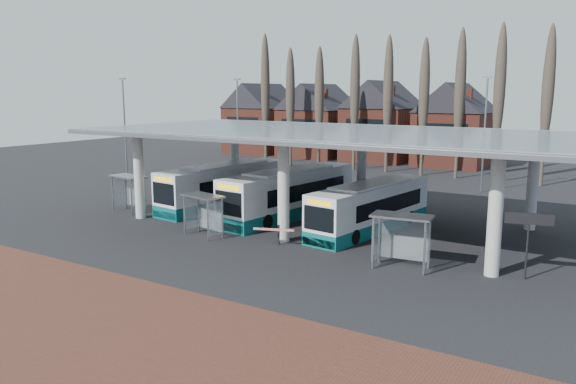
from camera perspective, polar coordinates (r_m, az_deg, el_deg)
The scene contains 16 objects.
ground at distance 31.72m, azimuth -2.88°, elevation -6.03°, with size 140.00×140.00×0.00m, color black.
brick_strip at distance 23.45m, azimuth -20.27°, elevation -12.58°, with size 70.00×10.00×0.03m, color #542D21.
station_canopy at distance 37.44m, azimuth 4.06°, elevation 5.30°, with size 32.00×16.00×6.34m.
poplar_row at distance 60.55m, azimuth 15.41°, elevation 9.73°, with size 45.10×1.10×14.50m.
townhouse_row at distance 76.61m, azimuth 6.28°, elevation 7.91°, with size 36.80×10.30×12.25m.
lamp_post_a at distance 58.95m, azimuth -5.13°, elevation 6.70°, with size 0.80×0.16×10.17m.
lamp_post_b at distance 52.37m, azimuth 19.33°, elevation 5.75°, with size 0.80×0.16×10.17m.
lamp_post_d at distance 58.46m, azimuth -16.25°, elevation 6.31°, with size 0.80×0.16×10.17m.
bus_0 at distance 43.83m, azimuth -6.28°, elevation 0.57°, with size 4.03×12.35×3.37m.
bus_1 at distance 40.08m, azimuth 0.23°, elevation -0.22°, with size 4.09×12.60×3.44m.
bus_2 at distance 36.49m, azimuth 8.45°, elevation -1.60°, with size 3.88×11.46×3.12m.
shelter_0 at distance 43.39m, azimuth -15.77°, elevation 0.66°, with size 3.10×1.90×2.70m.
shelter_1 at distance 34.99m, azimuth -8.47°, elevation -1.41°, with size 3.02×1.96×2.59m.
shelter_2 at distance 28.83m, azimuth 11.53°, elevation -3.71°, with size 3.16×1.85×2.78m.
info_sign_0 at distance 28.69m, azimuth 23.27°, elevation -3.00°, with size 2.14×0.60×3.23m.
barrier at distance 32.41m, azimuth -1.35°, elevation -3.96°, with size 2.28×1.06×1.20m.
Camera 1 is at (17.43, -24.99, 8.82)m, focal length 35.00 mm.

